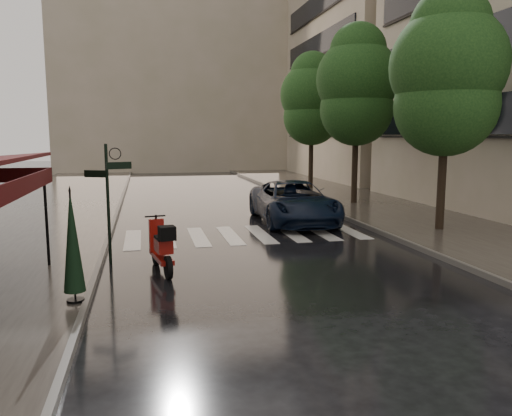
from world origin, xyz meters
name	(u,v)px	position (x,y,z in m)	size (l,w,h in m)	color
ground	(162,297)	(0.00, 0.00, 0.00)	(120.00, 120.00, 0.00)	black
sidewalk_near	(43,214)	(-4.50, 12.00, 0.06)	(6.00, 60.00, 0.12)	#38332D
sidewalk_far	(368,203)	(10.25, 12.00, 0.06)	(5.50, 60.00, 0.12)	#38332D
curb_near	(118,211)	(-1.45, 12.00, 0.07)	(0.12, 60.00, 0.16)	#595651
curb_far	(313,205)	(7.45, 12.00, 0.07)	(0.12, 60.00, 0.16)	#595651
crosswalk	(245,235)	(2.98, 6.00, 0.01)	(7.85, 3.20, 0.01)	silver
signpost	(108,194)	(-1.19, 3.00, 1.83)	(1.17, 0.29, 3.10)	black
haussmann_far	(368,56)	(16.50, 26.00, 9.25)	(8.00, 16.00, 18.50)	gray
backdrop_building	(177,63)	(3.00, 38.00, 10.00)	(22.00, 6.00, 20.00)	gray
tree_near	(447,74)	(9.60, 5.00, 5.32)	(3.80, 3.80, 7.99)	black
tree_mid	(357,86)	(9.50, 12.00, 5.59)	(3.80, 3.80, 8.34)	black
tree_far	(312,99)	(9.70, 19.00, 5.46)	(3.80, 3.80, 8.16)	black
scooter	(162,248)	(0.09, 1.90, 0.60)	(0.70, 1.96, 1.30)	black
parked_car	(293,202)	(5.26, 8.01, 0.79)	(2.63, 5.69, 1.58)	black
parasol_back	(72,242)	(-1.65, -0.29, 1.30)	(0.41, 0.41, 2.20)	black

